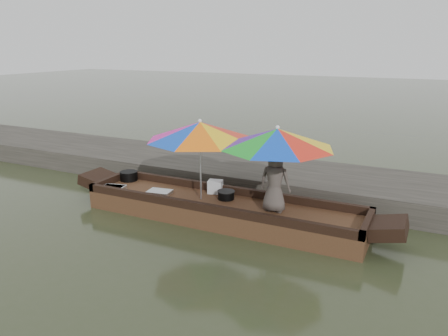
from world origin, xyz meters
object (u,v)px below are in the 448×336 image
at_px(tray_crayfish, 113,188).
at_px(umbrella_bow, 201,160).
at_px(vendor, 275,181).
at_px(supply_bag, 215,187).
at_px(cooking_pot, 129,176).
at_px(boat_hull, 222,211).
at_px(umbrella_stern, 276,170).
at_px(tray_scallop, 160,192).
at_px(charcoal_grill, 226,195).

relative_size(tray_crayfish, umbrella_bow, 0.23).
bearing_deg(tray_crayfish, vendor, 6.30).
relative_size(tray_crayfish, supply_bag, 1.65).
bearing_deg(supply_bag, cooking_pot, -177.88).
bearing_deg(tray_crayfish, boat_hull, 8.52).
relative_size(boat_hull, cooking_pot, 14.22).
xyz_separation_m(vendor, umbrella_bow, (-1.48, -0.02, 0.21)).
bearing_deg(umbrella_stern, tray_scallop, -177.98).
height_order(tray_crayfish, charcoal_grill, charcoal_grill).
xyz_separation_m(cooking_pot, tray_crayfish, (0.15, -0.71, -0.05)).
bearing_deg(cooking_pot, vendor, -5.56).
height_order(tray_crayfish, umbrella_stern, umbrella_stern).
xyz_separation_m(boat_hull, tray_crayfish, (-2.30, -0.34, 0.22)).
height_order(tray_scallop, umbrella_bow, umbrella_bow).
bearing_deg(supply_bag, umbrella_bow, -100.84).
height_order(vendor, umbrella_stern, umbrella_stern).
bearing_deg(tray_crayfish, tray_scallop, 15.18).
xyz_separation_m(cooking_pot, vendor, (3.48, -0.34, 0.47)).
bearing_deg(tray_crayfish, cooking_pot, 102.05).
relative_size(charcoal_grill, umbrella_bow, 0.16).
relative_size(supply_bag, vendor, 0.25).
distance_m(vendor, umbrella_bow, 1.49).
height_order(cooking_pot, charcoal_grill, cooking_pot).
distance_m(tray_crayfish, umbrella_stern, 3.45).
xyz_separation_m(supply_bag, vendor, (1.39, -0.42, 0.44)).
distance_m(boat_hull, cooking_pot, 2.49).
height_order(boat_hull, umbrella_bow, umbrella_bow).
relative_size(tray_scallop, umbrella_bow, 0.23).
bearing_deg(boat_hull, supply_bag, 129.18).
bearing_deg(tray_scallop, boat_hull, 3.61).
bearing_deg(umbrella_stern, vendor, 132.28).
relative_size(tray_crayfish, vendor, 0.41).
bearing_deg(tray_scallop, tray_crayfish, -164.82).
height_order(cooking_pot, tray_crayfish, cooking_pot).
bearing_deg(charcoal_grill, supply_bag, 146.48).
xyz_separation_m(boat_hull, tray_scallop, (-1.34, -0.08, 0.21)).
bearing_deg(vendor, charcoal_grill, -11.64).
xyz_separation_m(boat_hull, charcoal_grill, (-0.01, 0.21, 0.25)).
relative_size(vendor, umbrella_stern, 0.57).
height_order(umbrella_bow, umbrella_stern, same).
relative_size(tray_crayfish, charcoal_grill, 1.46).
bearing_deg(tray_scallop, umbrella_stern, 2.02).
distance_m(cooking_pot, supply_bag, 2.09).
bearing_deg(supply_bag, vendor, -16.64).
bearing_deg(vendor, umbrella_stern, 130.73).
height_order(charcoal_grill, umbrella_bow, umbrella_bow).
bearing_deg(umbrella_stern, umbrella_bow, 180.00).
bearing_deg(vendor, tray_crayfish, 4.74).
bearing_deg(tray_scallop, cooking_pot, 157.98).
xyz_separation_m(boat_hull, vendor, (1.03, 0.02, 0.74)).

